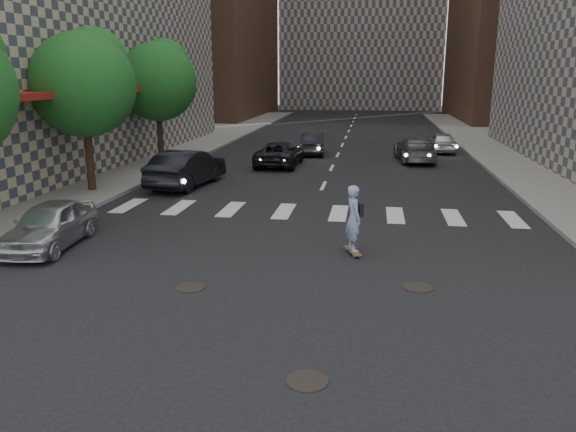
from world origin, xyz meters
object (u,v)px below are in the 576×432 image
Objects in this scene: tree_b at (86,80)px; traffic_car_b at (415,149)px; traffic_car_d at (442,142)px; traffic_car_a at (187,168)px; traffic_car_e at (312,144)px; traffic_car_c at (280,154)px; silver_sedan at (50,225)px; tree_c at (159,78)px; skateboarder at (354,218)px.

tree_b reaches higher than traffic_car_b.
traffic_car_a is at bearing 47.37° from traffic_car_d.
traffic_car_b reaches higher than traffic_car_d.
traffic_car_d is (12.50, 13.21, -0.18)m from traffic_car_a.
traffic_car_d is 8.38m from traffic_car_e.
traffic_car_b is (10.51, 9.00, -0.12)m from traffic_car_a.
traffic_car_b reaches higher than traffic_car_c.
traffic_car_a is (1.00, 9.29, 0.15)m from silver_sedan.
traffic_car_e is (5.42, 20.29, -0.00)m from silver_sedan.
traffic_car_d is at bearing 54.23° from silver_sedan.
traffic_car_a is 18.19m from traffic_car_d.
traffic_car_e is at bearing 58.54° from tree_b.
traffic_car_c is 11.65m from traffic_car_d.
traffic_car_b is at bearing -131.92° from traffic_car_a.
tree_b is at bearing 44.17° from traffic_car_d.
tree_c reaches higher than traffic_car_a.
tree_b is at bearing 52.23° from traffic_car_c.
traffic_car_d is at bearing 23.92° from tree_c.
silver_sedan is (2.45, -7.43, -3.98)m from tree_b.
tree_c is 1.64× the size of traffic_car_e.
silver_sedan is 21.61m from traffic_car_b.
silver_sedan is at bearing -71.72° from tree_b.
tree_c reaches higher than traffic_car_c.
skateboarder reaches higher than traffic_car_a.
traffic_car_a reaches higher than traffic_car_d.
silver_sedan is 21.00m from traffic_car_e.
traffic_car_b is 6.41m from traffic_car_e.
traffic_car_c is 4.88m from traffic_car_e.
traffic_car_d is at bearing 56.97° from skateboarder.
silver_sedan reaches higher than traffic_car_c.
tree_b is 8.78m from silver_sedan.
traffic_car_b is at bearing 37.88° from tree_b.
traffic_car_a is 1.23× the size of traffic_car_e.
traffic_car_c is at bearing 14.52° from traffic_car_b.
tree_c is 7.70m from traffic_car_c.
traffic_car_b reaches higher than traffic_car_e.
tree_b is 1.34× the size of traffic_car_a.
traffic_car_a is (-7.68, 8.65, -0.21)m from skateboarder.
traffic_car_a is 1.05× the size of traffic_car_c.
traffic_car_c is 1.17× the size of traffic_car_e.
silver_sedan is at bearing 52.22° from traffic_car_b.
traffic_car_c is at bearing 69.84° from traffic_car_e.
skateboarder is 0.39× the size of traffic_car_a.
traffic_car_d is (15.95, 15.08, -4.01)m from tree_b.
tree_c is 18.86m from skateboarder.
skateboarder is at bearing 94.57° from traffic_car_e.
traffic_car_b reaches higher than silver_sedan.
traffic_car_b is 7.86m from traffic_car_c.
tree_c reaches higher than traffic_car_d.
skateboarder is at bearing 108.07° from traffic_car_c.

